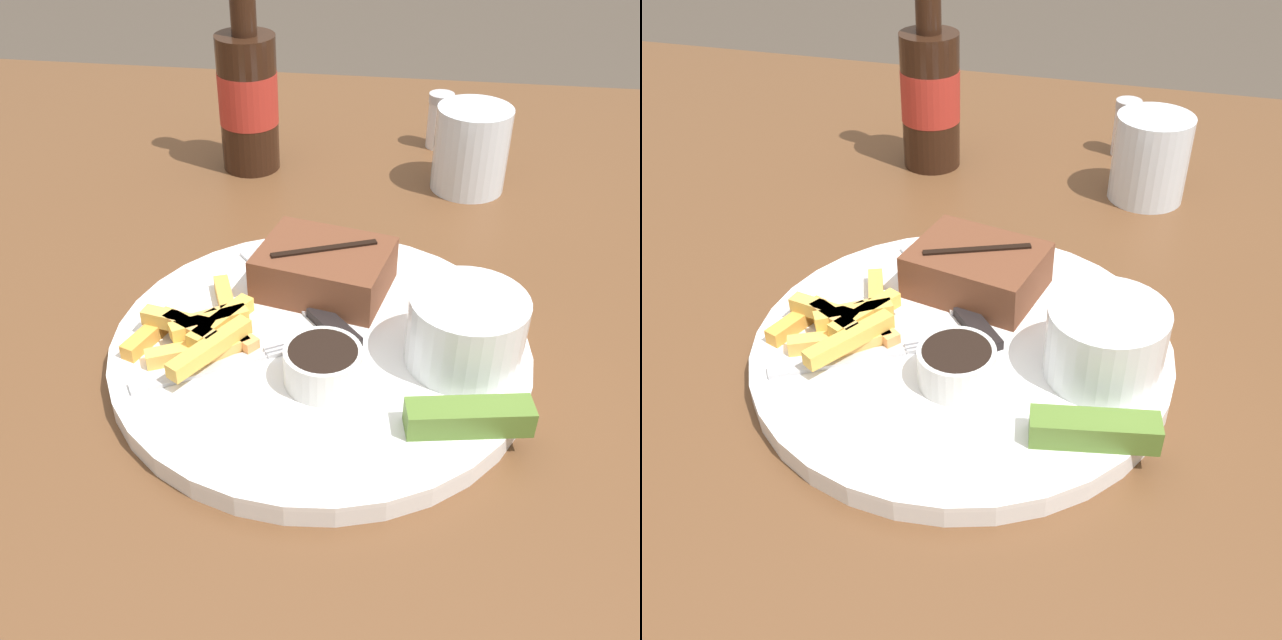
% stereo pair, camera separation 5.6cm
% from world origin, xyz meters
% --- Properties ---
extents(dining_table, '(1.54, 1.29, 0.77)m').
position_xyz_m(dining_table, '(0.00, 0.00, 0.70)').
color(dining_table, brown).
rests_on(dining_table, ground_plane).
extents(dinner_plate, '(0.32, 0.32, 0.02)m').
position_xyz_m(dinner_plate, '(0.00, 0.00, 0.78)').
color(dinner_plate, white).
rests_on(dinner_plate, dining_table).
extents(steak_portion, '(0.12, 0.10, 0.04)m').
position_xyz_m(steak_portion, '(-0.01, 0.07, 0.80)').
color(steak_portion, brown).
rests_on(steak_portion, dinner_plate).
extents(fries_pile, '(0.10, 0.14, 0.02)m').
position_xyz_m(fries_pile, '(-0.09, -0.01, 0.80)').
color(fries_pile, gold).
rests_on(fries_pile, dinner_plate).
extents(coleslaw_cup, '(0.09, 0.09, 0.06)m').
position_xyz_m(coleslaw_cup, '(0.11, -0.01, 0.82)').
color(coleslaw_cup, white).
rests_on(coleslaw_cup, dinner_plate).
extents(dipping_sauce_cup, '(0.06, 0.06, 0.03)m').
position_xyz_m(dipping_sauce_cup, '(0.01, -0.05, 0.80)').
color(dipping_sauce_cup, silver).
rests_on(dipping_sauce_cup, dinner_plate).
extents(pickle_spear, '(0.09, 0.04, 0.02)m').
position_xyz_m(pickle_spear, '(0.11, -0.08, 0.79)').
color(pickle_spear, '#567A2D').
rests_on(pickle_spear, dinner_plate).
extents(fork_utensil, '(0.12, 0.08, 0.00)m').
position_xyz_m(fork_utensil, '(-0.07, -0.04, 0.79)').
color(fork_utensil, '#B7B7BC').
rests_on(fork_utensil, dinner_plate).
extents(knife_utensil, '(0.12, 0.14, 0.01)m').
position_xyz_m(knife_utensil, '(-0.02, 0.04, 0.79)').
color(knife_utensil, '#B7B7BC').
rests_on(knife_utensil, dinner_plate).
extents(beer_bottle, '(0.06, 0.06, 0.24)m').
position_xyz_m(beer_bottle, '(-0.12, 0.33, 0.85)').
color(beer_bottle, black).
rests_on(beer_bottle, dining_table).
extents(drinking_glass, '(0.08, 0.08, 0.09)m').
position_xyz_m(drinking_glass, '(0.12, 0.31, 0.81)').
color(drinking_glass, silver).
rests_on(drinking_glass, dining_table).
extents(salt_shaker, '(0.03, 0.03, 0.07)m').
position_xyz_m(salt_shaker, '(0.08, 0.41, 0.80)').
color(salt_shaker, white).
rests_on(salt_shaker, dining_table).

